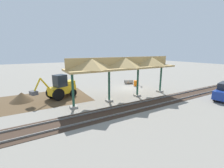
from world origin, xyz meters
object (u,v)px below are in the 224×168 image
object	(u,v)px
backhoe	(61,88)
concrete_pipe	(129,82)
stop_sign	(138,74)
traffic_barrel	(135,83)

from	to	relation	value
backhoe	concrete_pipe	world-z (taller)	backhoe
stop_sign	traffic_barrel	world-z (taller)	stop_sign
traffic_barrel	concrete_pipe	bearing A→B (deg)	-92.61
backhoe	concrete_pipe	distance (m)	12.10
concrete_pipe	traffic_barrel	world-z (taller)	traffic_barrel
backhoe	traffic_barrel	bearing A→B (deg)	-177.85
concrete_pipe	traffic_barrel	xyz separation A→B (m)	(0.09, 1.95, 0.09)
concrete_pipe	backhoe	bearing A→B (deg)	11.43
concrete_pipe	stop_sign	bearing A→B (deg)	128.98
stop_sign	concrete_pipe	distance (m)	2.14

